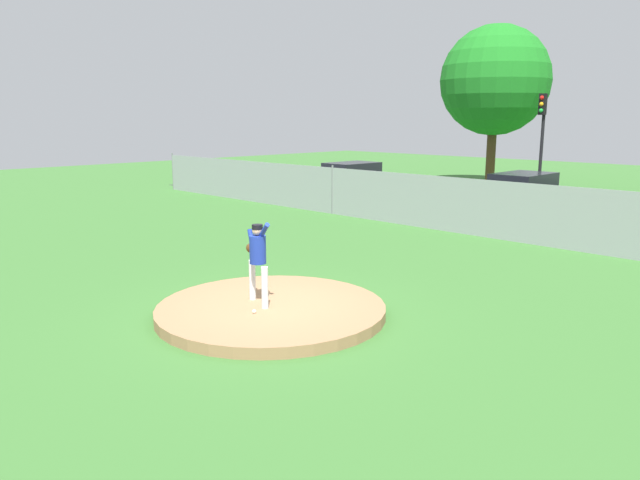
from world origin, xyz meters
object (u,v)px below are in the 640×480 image
object	(u,v)px
parked_car_navy	(522,197)
parked_car_silver	(352,180)
pitcher_youth	(258,255)
traffic_light_near	(542,130)
baseball	(254,311)
traffic_cone_orange	(400,202)

from	to	relation	value
parked_car_navy	parked_car_silver	size ratio (longest dim) A/B	0.98
pitcher_youth	traffic_light_near	distance (m)	18.73
baseball	traffic_light_near	size ratio (longest dim) A/B	0.02
baseball	parked_car_silver	distance (m)	19.06
traffic_cone_orange	traffic_light_near	world-z (taller)	traffic_light_near
parked_car_navy	traffic_cone_orange	bearing A→B (deg)	-163.88
parked_car_navy	traffic_light_near	bearing A→B (deg)	107.19
pitcher_youth	traffic_light_near	bearing A→B (deg)	99.25
baseball	traffic_light_near	xyz separation A→B (m)	(-3.40, 18.81, 3.05)
traffic_cone_orange	pitcher_youth	bearing A→B (deg)	-63.26
pitcher_youth	parked_car_navy	xyz separation A→B (m)	(-1.82, 14.59, -0.36)
pitcher_youth	baseball	world-z (taller)	pitcher_youth
pitcher_youth	traffic_cone_orange	bearing A→B (deg)	116.74
baseball	pitcher_youth	bearing A→B (deg)	132.97
traffic_cone_orange	parked_car_silver	bearing A→B (deg)	158.45
traffic_light_near	pitcher_youth	bearing A→B (deg)	-80.75
pitcher_youth	traffic_cone_orange	xyz separation A→B (m)	(-6.65, 13.20, -0.93)
pitcher_youth	parked_car_silver	distance (m)	18.46
traffic_light_near	traffic_cone_orange	bearing A→B (deg)	-125.26
traffic_cone_orange	parked_car_navy	bearing A→B (deg)	16.12
parked_car_navy	pitcher_youth	bearing A→B (deg)	-82.87
parked_car_silver	traffic_light_near	size ratio (longest dim) A/B	0.98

